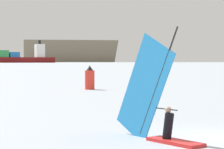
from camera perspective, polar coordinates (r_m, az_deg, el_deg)
ground_plane at (r=18.63m, az=11.40°, el=-7.29°), size 4000.00×4000.00×0.00m
windsurfer at (r=17.38m, az=5.43°, el=-4.20°), size 1.76×4.29×4.35m
distant_headland at (r=1228.36m, az=5.52°, el=2.59°), size 727.08×509.24×46.09m
channel_buoy at (r=47.87m, az=-2.68°, el=-0.49°), size 0.97×0.97×2.41m
small_sailboat at (r=231.86m, az=4.52°, el=1.19°), size 5.69×8.88×11.20m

